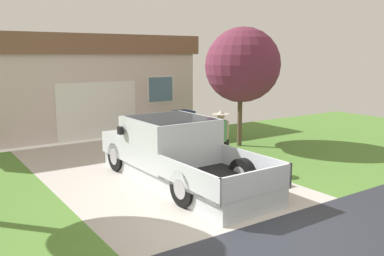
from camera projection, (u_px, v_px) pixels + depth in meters
The scene contains 6 objects.
pickup_truck at pixel (173, 152), 10.60m from camera, with size 2.12×5.46×1.60m.
person_with_hat at pixel (221, 136), 11.13m from camera, with size 0.50×0.48×1.72m.
handbag at pixel (226, 171), 10.98m from camera, with size 0.32×0.18×0.43m.
house_with_garage at pixel (50, 82), 17.64m from camera, with size 10.91×6.63×3.94m.
front_yard_tree at pixel (242, 65), 14.19m from camera, with size 2.96×3.12×4.10m.
wheeled_trash_bin at pixel (184, 123), 15.85m from camera, with size 0.60×0.72×1.05m.
Camera 1 is at (-5.08, -5.47, 3.21)m, focal length 38.57 mm.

